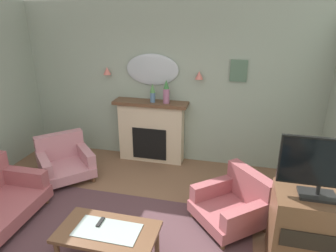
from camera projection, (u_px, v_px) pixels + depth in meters
name	position (u px, v px, depth m)	size (l,w,h in m)	color
wall_back	(167.00, 85.00, 5.47)	(6.40, 0.10, 2.87)	#93A393
fireplace	(151.00, 132.00, 5.63)	(1.36, 0.36, 1.16)	beige
mantel_vase_centre	(153.00, 93.00, 5.32)	(0.10, 0.10, 0.34)	#4C7093
mantel_vase_right	(166.00, 92.00, 5.26)	(0.11, 0.11, 0.42)	#9E6084
wall_mirror	(152.00, 70.00, 5.35)	(0.96, 0.06, 0.56)	#B2BCC6
wall_sconce_left	(107.00, 71.00, 5.52)	(0.14, 0.14, 0.14)	#D17066
wall_sconce_right	(199.00, 75.00, 5.14)	(0.14, 0.14, 0.14)	#D17066
framed_picture	(239.00, 71.00, 5.01)	(0.28, 0.03, 0.36)	#4C6B56
coffee_table	(108.00, 234.00, 3.31)	(1.10, 0.60, 0.45)	brown
tv_remote	(100.00, 222.00, 3.39)	(0.04, 0.16, 0.02)	black
armchair_in_corner	(235.00, 203.00, 3.99)	(1.14, 1.14, 0.71)	#934C51
armchair_beside_couch	(64.00, 160.00, 5.13)	(1.15, 1.15, 0.71)	#B77A84
tv_cabinet	(309.00, 231.00, 3.26)	(0.80, 0.57, 0.90)	brown
tv_flatscreen	(323.00, 167.00, 2.96)	(0.84, 0.24, 0.65)	black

